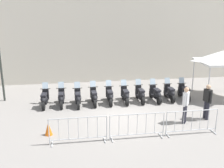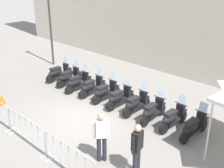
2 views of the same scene
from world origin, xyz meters
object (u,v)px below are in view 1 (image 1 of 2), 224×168
object	(u,v)px
motorcycle_7	(156,94)
canopy_tent	(224,57)
motorcycle_0	(45,99)
barrier_segment_0	(78,130)
barrier_segment_1	(137,126)
motorcycle_3	(94,97)
motorcycle_6	(140,94)
traffic_cone	(48,129)
barrier_segment_2	(192,122)
motorcycle_8	(170,93)
motorcycle_1	(61,98)
officer_mid_plaza	(186,103)
motorcycle_2	(78,98)
motorcycle_4	(110,96)
officer_near_row_end	(207,100)
motorcycle_5	(125,95)
motorcycle_9	(184,92)

from	to	relation	value
motorcycle_7	canopy_tent	bearing A→B (deg)	11.20
motorcycle_0	motorcycle_7	size ratio (longest dim) A/B	1.01
barrier_segment_0	barrier_segment_1	size ratio (longest dim) A/B	1.00
motorcycle_3	motorcycle_6	bearing A→B (deg)	9.07
traffic_cone	barrier_segment_2	bearing A→B (deg)	0.15
motorcycle_0	motorcycle_8	size ratio (longest dim) A/B	1.00
motorcycle_1	traffic_cone	world-z (taller)	motorcycle_1
officer_mid_plaza	traffic_cone	size ratio (longest dim) A/B	3.15
motorcycle_2	barrier_segment_0	bearing A→B (deg)	-82.60
motorcycle_1	barrier_segment_1	world-z (taller)	motorcycle_1
motorcycle_3	officer_mid_plaza	xyz separation A→B (m)	(4.37, -2.60, 0.53)
motorcycle_3	motorcycle_4	distance (m)	0.90
motorcycle_1	motorcycle_8	distance (m)	6.33
motorcycle_0	motorcycle_1	distance (m)	0.91
barrier_segment_2	officer_near_row_end	bearing A→B (deg)	52.72
motorcycle_1	motorcycle_7	world-z (taller)	same
officer_mid_plaza	traffic_cone	world-z (taller)	officer_mid_plaza
motorcycle_3	motorcycle_1	bearing A→B (deg)	-172.66
motorcycle_6	barrier_segment_1	distance (m)	4.60
motorcycle_4	officer_mid_plaza	size ratio (longest dim) A/B	1.00
motorcycle_5	traffic_cone	distance (m)	5.32
motorcycle_0	canopy_tent	size ratio (longest dim) A/B	0.59
motorcycle_4	traffic_cone	distance (m)	4.70
motorcycle_0	motorcycle_3	bearing A→B (deg)	7.53
barrier_segment_0	officer_mid_plaza	size ratio (longest dim) A/B	1.29
motorcycle_0	motorcycle_1	world-z (taller)	same
motorcycle_9	officer_mid_plaza	xyz separation A→B (m)	(-1.00, -3.40, 0.53)
barrier_segment_2	barrier_segment_0	bearing A→B (deg)	-171.44
motorcycle_7	barrier_segment_2	distance (m)	4.34
barrier_segment_1	motorcycle_6	bearing A→B (deg)	81.40
motorcycle_5	motorcycle_0	bearing A→B (deg)	-172.16
officer_mid_plaza	barrier_segment_2	bearing A→B (deg)	-92.67
motorcycle_1	motorcycle_7	size ratio (longest dim) A/B	1.00
motorcycle_2	barrier_segment_1	distance (m)	4.83
barrier_segment_2	canopy_tent	distance (m)	6.46
barrier_segment_0	motorcycle_2	bearing A→B (deg)	97.40
barrier_segment_2	canopy_tent	world-z (taller)	canopy_tent
traffic_cone	officer_near_row_end	bearing A→B (deg)	12.67
motorcycle_7	motorcycle_8	bearing A→B (deg)	13.45
motorcycle_0	officer_near_row_end	xyz separation A→B (m)	(8.23, -1.81, 0.53)
motorcycle_3	motorcycle_7	xyz separation A→B (m)	(3.59, 0.51, 0.00)
canopy_tent	motorcycle_8	bearing A→B (deg)	-169.41
motorcycle_3	motorcycle_7	size ratio (longest dim) A/B	1.00
barrier_segment_1	barrier_segment_2	size ratio (longest dim) A/B	1.00
motorcycle_5	officer_mid_plaza	xyz separation A→B (m)	(2.58, -2.86, 0.53)
motorcycle_7	barrier_segment_1	world-z (taller)	motorcycle_7
motorcycle_8	barrier_segment_0	bearing A→B (deg)	-132.74
motorcycle_1	motorcycle_6	world-z (taller)	same
officer_near_row_end	barrier_segment_2	bearing A→B (deg)	-127.28
motorcycle_1	officer_mid_plaza	distance (m)	6.62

